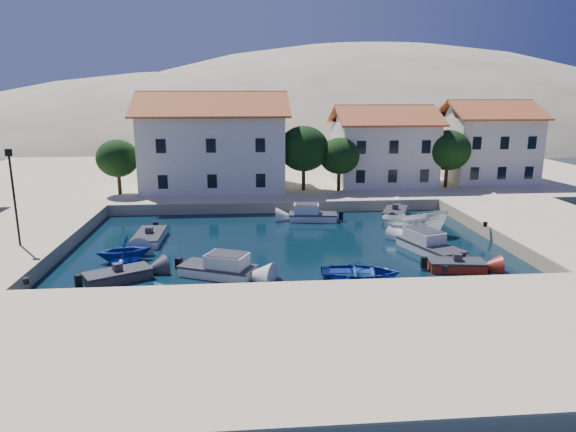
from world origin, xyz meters
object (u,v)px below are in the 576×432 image
(building_right, at_px, (487,140))
(rowboat_south, at_px, (360,278))
(lamppost, at_px, (13,188))
(cabin_cruiser_east, at_px, (430,246))
(building_mid, at_px, (383,144))
(boat_east, at_px, (414,235))
(building_left, at_px, (213,140))
(cabin_cruiser_south, at_px, (218,268))

(building_right, height_order, rowboat_south, building_right)
(lamppost, xyz_separation_m, cabin_cruiser_east, (27.08, -0.69, -4.28))
(lamppost, bearing_deg, building_mid, 35.45)
(building_mid, relative_size, cabin_cruiser_east, 1.92)
(building_mid, height_order, boat_east, building_mid)
(building_left, relative_size, building_right, 1.56)
(building_mid, distance_m, cabin_cruiser_east, 22.33)
(rowboat_south, bearing_deg, cabin_cruiser_east, -44.09)
(rowboat_south, relative_size, cabin_cruiser_east, 0.85)
(boat_east, bearing_deg, building_left, 42.30)
(lamppost, distance_m, cabin_cruiser_south, 14.14)
(cabin_cruiser_east, bearing_deg, building_right, -51.33)
(lamppost, distance_m, cabin_cruiser_east, 27.43)
(lamppost, height_order, boat_east, lamppost)
(lamppost, bearing_deg, building_left, 60.10)
(lamppost, bearing_deg, rowboat_south, -13.72)
(cabin_cruiser_south, bearing_deg, boat_east, 51.71)
(building_left, relative_size, lamppost, 2.36)
(building_right, bearing_deg, building_mid, -175.24)
(rowboat_south, bearing_deg, cabin_cruiser_south, 90.59)
(boat_east, bearing_deg, cabin_cruiser_south, 115.83)
(building_left, xyz_separation_m, cabin_cruiser_south, (1.35, -24.04, -5.46))
(rowboat_south, distance_m, boat_east, 10.70)
(building_mid, height_order, building_right, building_right)
(cabin_cruiser_south, xyz_separation_m, cabin_cruiser_east, (14.23, 3.35, 0.00))
(cabin_cruiser_south, bearing_deg, building_left, 117.37)
(building_mid, relative_size, cabin_cruiser_south, 2.15)
(cabin_cruiser_south, xyz_separation_m, boat_east, (14.55, 7.59, -0.48))
(cabin_cruiser_east, bearing_deg, cabin_cruiser_south, 84.37)
(lamppost, height_order, rowboat_south, lamppost)
(building_left, height_order, rowboat_south, building_left)
(building_right, relative_size, boat_east, 1.82)
(building_left, distance_m, building_mid, 18.04)
(building_left, height_order, building_right, building_left)
(building_left, relative_size, building_mid, 1.40)
(building_left, xyz_separation_m, boat_east, (15.90, -16.45, -5.94))
(building_left, bearing_deg, boat_east, -45.97)
(building_mid, relative_size, building_right, 1.11)
(building_right, bearing_deg, rowboat_south, -126.71)
(boat_east, bearing_deg, cabin_cruiser_east, 173.94)
(building_mid, distance_m, lamppost, 36.21)
(lamppost, relative_size, cabin_cruiser_east, 1.14)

